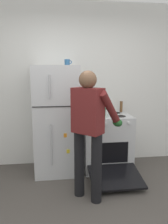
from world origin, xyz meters
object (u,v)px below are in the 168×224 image
Objects in this scene: refrigerator at (57,120)px; red_pot at (97,112)px; stove_range at (106,142)px; pepper_mill at (121,107)px; coffee_mug at (67,62)px; person_cook at (89,125)px.

refrigerator is 0.65m from red_pot.
pepper_mill is at bearing 35.97° from stove_range.
pepper_mill is at bearing 9.28° from coffee_mug.
pepper_mill is (1.10, 0.20, 0.16)m from refrigerator.
pepper_mill reaches higher than stove_range.
person_cook reaches higher than stove_range.
refrigerator is at bearing 175.56° from red_pot.
person_cook is 1.26m from pepper_mill.
refrigerator is 0.90m from coffee_mug.
stove_range is 1.05m from person_cook.
refrigerator is 9.25× the size of pepper_mill.
coffee_mug is (-0.21, 0.89, 0.77)m from person_cook.
person_cook is at bearing -116.69° from stove_range.
stove_range is 1.42m from coffee_mug.
refrigerator is 14.93× the size of coffee_mug.
stove_range is 0.75× the size of person_cook.
refrigerator is at bearing 114.94° from person_cook.
person_cook is at bearing -65.06° from refrigerator.
pepper_mill is at bearing 10.32° from refrigerator.
person_cook is at bearing -107.74° from red_pot.
person_cook is 1.19m from coffee_mug.
pepper_mill is (0.71, 1.04, 0.04)m from person_cook.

